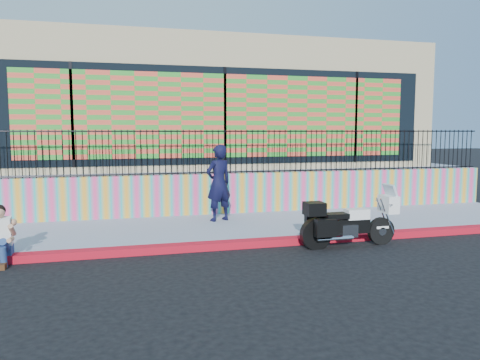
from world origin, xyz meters
name	(u,v)px	position (x,y,z in m)	size (l,w,h in m)	color
ground	(269,246)	(0.00, 0.00, 0.00)	(90.00, 90.00, 0.00)	black
red_curb	(269,242)	(0.00, 0.00, 0.07)	(16.00, 0.30, 0.15)	red
sidewalk	(248,227)	(0.00, 1.65, 0.07)	(16.00, 3.00, 0.15)	#888FA4
mural_wall	(232,193)	(0.00, 3.25, 0.70)	(16.00, 0.20, 1.10)	#FF4387
metal_fence	(232,152)	(0.00, 3.25, 1.85)	(15.80, 0.04, 1.20)	black
elevated_platform	(201,178)	(0.00, 8.35, 0.62)	(16.00, 10.00, 1.25)	#888FA4
storefront_building	(201,108)	(0.00, 8.13, 3.25)	(14.00, 8.06, 4.00)	tan
police_motorcycle	(348,221)	(1.57, -0.49, 0.54)	(2.09, 0.69, 1.30)	black
police_officer	(219,183)	(-0.60, 2.23, 1.11)	(0.70, 0.46, 1.93)	black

